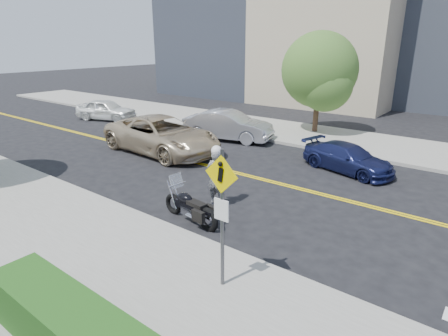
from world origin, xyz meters
TOP-DOWN VIEW (x-y plane):
  - ground_plane at (0.00, 0.00)m, footprint 120.00×120.00m
  - sidewalk_near at (0.00, -7.50)m, footprint 60.00×5.00m
  - sidewalk_far at (0.00, 7.50)m, footprint 60.00×5.00m
  - pedestrian_sign at (4.20, -6.31)m, footprint 0.78×0.08m
  - motorcyclist at (1.33, -2.92)m, footprint 0.76×0.58m
  - motorcycle at (1.46, -4.32)m, footprint 2.24×0.91m
  - suv at (-4.57, 0.25)m, footprint 6.32×3.19m
  - parked_car_white at (-13.34, 3.38)m, footprint 4.38×2.91m
  - parked_car_silver at (-3.55, 4.11)m, footprint 5.05×2.79m
  - parked_car_blue at (3.46, 2.97)m, footprint 4.14×2.49m
  - tree_far_a at (-0.41, 8.28)m, footprint 4.14×4.14m

SIDE VIEW (x-z plane):
  - ground_plane at x=0.00m, z-range 0.00..0.00m
  - sidewalk_near at x=0.00m, z-range 0.00..0.15m
  - sidewalk_far at x=0.00m, z-range 0.00..0.15m
  - parked_car_blue at x=3.46m, z-range 0.00..1.12m
  - motorcycle at x=1.46m, z-range 0.00..1.33m
  - parked_car_white at x=-13.34m, z-range 0.00..1.39m
  - parked_car_silver at x=-3.55m, z-range 0.00..1.58m
  - suv at x=-4.57m, z-range 0.00..1.71m
  - motorcyclist at x=1.33m, z-range 0.00..2.00m
  - pedestrian_sign at x=4.20m, z-range 0.46..3.46m
  - tree_far_a at x=-0.41m, z-range 0.75..6.40m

